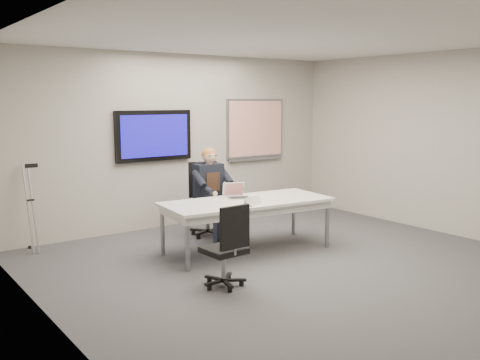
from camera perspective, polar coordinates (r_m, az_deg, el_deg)
floor at (r=6.74m, az=6.78°, el=-9.32°), size 6.00×6.00×0.02m
ceiling at (r=6.46m, az=7.23°, el=15.03°), size 6.00×6.00×0.02m
wall_back at (r=8.87m, az=-6.42°, el=4.22°), size 6.00×0.02×2.80m
wall_left at (r=4.92m, az=-19.38°, el=0.31°), size 0.02×6.00×2.80m
wall_right at (r=8.78m, az=21.45°, el=3.64°), size 0.02×6.00×2.80m
conference_table at (r=7.29m, az=0.75°, el=-2.79°), size 2.39×1.20×0.71m
tv_display at (r=8.58m, az=-9.16°, el=4.69°), size 1.30×0.09×0.80m
whiteboard at (r=9.70m, az=1.65°, el=5.42°), size 1.25×0.08×1.10m
office_chair_far at (r=8.21m, az=-3.58°, el=-3.50°), size 0.66×0.66×1.12m
office_chair_near at (r=5.97m, az=-1.51°, el=-8.68°), size 0.47×0.47×0.95m
seated_person at (r=7.96m, az=-2.67°, el=-2.44°), size 0.44×0.75×1.35m
crutch at (r=7.80m, az=-21.45°, el=-2.63°), size 0.46×0.74×1.32m
laptop at (r=7.42m, az=-0.34°, el=-1.52°), size 0.36×0.39×0.21m
name_tent at (r=6.94m, az=1.32°, el=-2.23°), size 0.28×0.13×0.11m
pen at (r=6.85m, az=1.05°, el=-2.78°), size 0.04×0.13×0.01m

